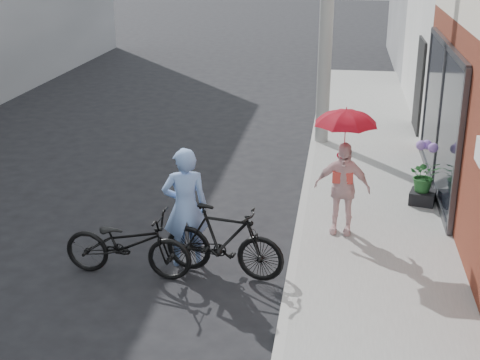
% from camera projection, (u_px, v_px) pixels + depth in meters
% --- Properties ---
extents(ground, '(80.00, 80.00, 0.00)m').
position_uv_depth(ground, '(221.00, 274.00, 8.97)').
color(ground, black).
rests_on(ground, ground).
extents(sidewalk, '(2.20, 24.00, 0.12)m').
position_uv_depth(sidewalk, '(375.00, 220.00, 10.50)').
color(sidewalk, gray).
rests_on(sidewalk, ground).
extents(curb, '(0.12, 24.00, 0.12)m').
position_uv_depth(curb, '(301.00, 216.00, 10.67)').
color(curb, '#9E9E99').
rests_on(curb, ground).
extents(officer, '(0.71, 0.57, 1.68)m').
position_uv_depth(officer, '(185.00, 208.00, 8.97)').
color(officer, '#7697D2').
rests_on(officer, ground).
extents(bike_left, '(1.77, 0.69, 0.91)m').
position_uv_depth(bike_left, '(128.00, 244.00, 8.81)').
color(bike_left, black).
rests_on(bike_left, ground).
extents(bike_right, '(1.71, 0.74, 0.99)m').
position_uv_depth(bike_right, '(224.00, 241.00, 8.79)').
color(bike_right, black).
rests_on(bike_right, ground).
extents(kimono_woman, '(0.85, 0.43, 1.39)m').
position_uv_depth(kimono_woman, '(342.00, 188.00, 9.73)').
color(kimono_woman, beige).
rests_on(kimono_woman, sidewalk).
extents(parasol, '(0.87, 0.87, 0.77)m').
position_uv_depth(parasol, '(346.00, 116.00, 9.36)').
color(parasol, red).
rests_on(parasol, kimono_woman).
extents(planter, '(0.48, 0.48, 0.21)m').
position_uv_depth(planter, '(422.00, 197.00, 10.98)').
color(planter, black).
rests_on(planter, sidewalk).
extents(potted_plant, '(0.50, 0.43, 0.55)m').
position_uv_depth(potted_plant, '(425.00, 176.00, 10.85)').
color(potted_plant, '#255D28').
rests_on(potted_plant, planter).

